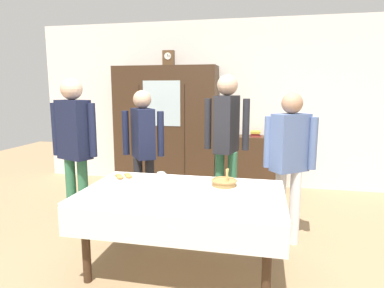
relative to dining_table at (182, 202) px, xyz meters
name	(u,v)px	position (x,y,z in m)	size (l,w,h in m)	color
ground_plane	(188,257)	(0.00, 0.24, -0.63)	(12.00, 12.00, 0.00)	#997A56
back_wall	(223,104)	(0.00, 2.89, 0.72)	(6.40, 0.10, 2.70)	silver
dining_table	(182,202)	(0.00, 0.00, 0.00)	(1.75, 1.05, 0.73)	#3D2819
wall_cabinet	(166,127)	(-0.90, 2.59, 0.35)	(1.68, 0.46, 1.96)	#3D2819
mantel_clock	(169,58)	(-0.84, 2.59, 1.45)	(0.18, 0.11, 0.24)	brown
bookshelf_low	(255,163)	(0.56, 2.64, -0.21)	(0.94, 0.35, 0.86)	#3D2819
book_stack	(256,134)	(0.56, 2.64, 0.27)	(0.18, 0.21, 0.09)	#99332D
tea_cup_front_edge	(160,196)	(-0.12, -0.23, 0.12)	(0.13, 0.13, 0.06)	white
tea_cup_mid_right	(161,176)	(-0.30, 0.39, 0.12)	(0.13, 0.13, 0.06)	silver
tea_cup_far_right	(136,186)	(-0.41, -0.01, 0.12)	(0.13, 0.13, 0.06)	white
tea_cup_back_edge	(165,190)	(-0.13, -0.04, 0.12)	(0.13, 0.13, 0.06)	silver
bread_basket	(224,182)	(0.34, 0.27, 0.13)	(0.24, 0.24, 0.16)	#9E7542
pastry_plate	(123,177)	(-0.66, 0.29, 0.11)	(0.28, 0.28, 0.05)	white
spoon_far_right	(216,196)	(0.31, -0.05, 0.09)	(0.12, 0.02, 0.01)	silver
spoon_near_right	(199,184)	(0.10, 0.27, 0.09)	(0.12, 0.02, 0.01)	silver
spoon_near_left	(261,196)	(0.67, 0.02, 0.09)	(0.12, 0.02, 0.01)	silver
person_behind_table_right	(227,134)	(0.26, 1.15, 0.45)	(0.52, 0.40, 1.76)	#33704C
person_beside_shelf	(143,143)	(-0.72, 1.03, 0.33)	(0.52, 0.41, 1.59)	#232328
person_behind_table_left	(290,154)	(0.95, 0.76, 0.32)	(0.52, 0.38, 1.57)	silver
person_near_right_end	(74,140)	(-1.33, 0.54, 0.42)	(0.52, 0.31, 1.72)	#33704C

